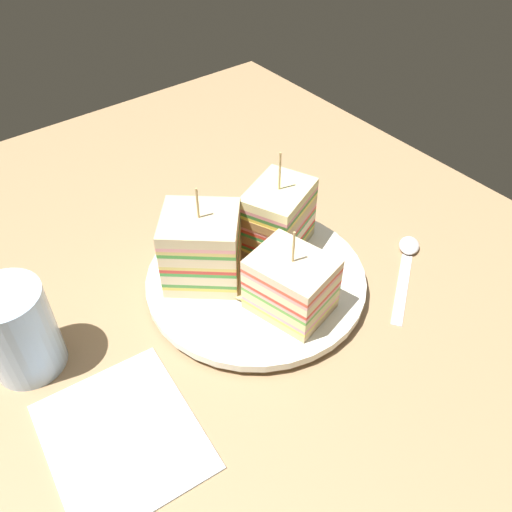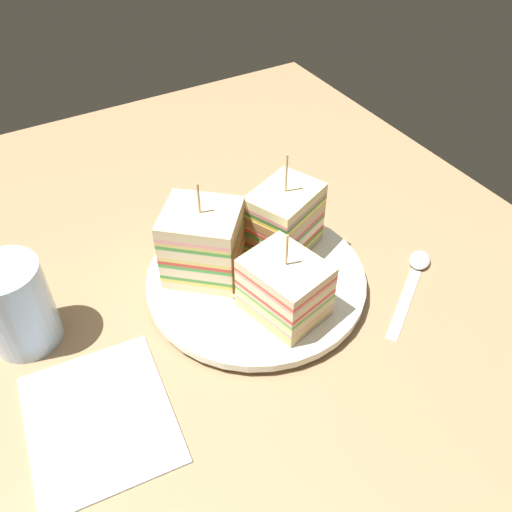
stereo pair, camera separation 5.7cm
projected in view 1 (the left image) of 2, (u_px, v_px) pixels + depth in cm
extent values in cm
cube|color=#A27F58|center=(256.00, 292.00, 61.36)|extent=(98.97, 74.85, 1.80)
cylinder|color=white|center=(256.00, 284.00, 60.48)|extent=(15.15, 15.15, 0.79)
cylinder|color=white|center=(256.00, 279.00, 59.88)|extent=(24.44, 24.44, 0.96)
cube|color=#CFBE8B|center=(277.00, 241.00, 63.01)|extent=(8.58, 9.62, 1.06)
cube|color=#B2844C|center=(262.00, 261.00, 60.52)|extent=(5.48, 2.59, 1.06)
cube|color=#EFCF4D|center=(277.00, 236.00, 62.50)|extent=(8.58, 9.62, 0.43)
cube|color=#478235|center=(278.00, 234.00, 62.21)|extent=(8.58, 9.62, 0.43)
cube|color=red|center=(278.00, 231.00, 61.92)|extent=(8.58, 9.62, 0.43)
cube|color=beige|center=(278.00, 226.00, 61.41)|extent=(8.58, 9.62, 1.06)
cube|color=#9E7242|center=(262.00, 246.00, 58.93)|extent=(5.48, 2.59, 1.06)
cube|color=#388D3F|center=(278.00, 221.00, 60.91)|extent=(8.58, 9.62, 0.43)
cube|color=#CD4230|center=(278.00, 218.00, 60.62)|extent=(8.58, 9.62, 0.43)
cube|color=pink|center=(278.00, 215.00, 60.33)|extent=(8.58, 9.62, 0.43)
cube|color=#D0B581|center=(278.00, 210.00, 59.82)|extent=(8.58, 9.62, 1.06)
cube|color=#9E7242|center=(262.00, 229.00, 57.33)|extent=(5.48, 2.59, 1.06)
cube|color=#F0D64E|center=(279.00, 205.00, 59.31)|extent=(8.58, 9.62, 0.43)
cube|color=#417F35|center=(279.00, 202.00, 59.02)|extent=(8.58, 9.62, 0.43)
cube|color=#D78789|center=(279.00, 198.00, 58.73)|extent=(8.58, 9.62, 0.43)
cube|color=beige|center=(279.00, 193.00, 58.23)|extent=(8.58, 9.62, 1.06)
cylinder|color=tan|center=(280.00, 171.00, 56.31)|extent=(0.24, 0.24, 4.56)
cube|color=beige|center=(204.00, 272.00, 59.18)|extent=(10.57, 10.66, 1.19)
cube|color=#9E7242|center=(239.00, 273.00, 59.05)|extent=(5.52, 4.79, 1.19)
cube|color=#E6CB54|center=(203.00, 266.00, 58.62)|extent=(10.57, 10.66, 0.44)
cube|color=#4A8F3C|center=(203.00, 263.00, 58.32)|extent=(10.57, 10.66, 0.44)
cube|color=beige|center=(203.00, 258.00, 57.76)|extent=(10.57, 10.66, 1.19)
cube|color=#B2844C|center=(238.00, 259.00, 57.63)|extent=(5.52, 4.79, 1.19)
cube|color=green|center=(202.00, 252.00, 57.20)|extent=(10.57, 10.66, 0.44)
cube|color=#D83E33|center=(202.00, 249.00, 56.90)|extent=(10.57, 10.66, 0.44)
cube|color=#E3C961|center=(201.00, 246.00, 56.60)|extent=(10.57, 10.66, 0.44)
cube|color=beige|center=(201.00, 240.00, 56.05)|extent=(10.57, 10.66, 1.19)
cube|color=#9E7242|center=(238.00, 242.00, 55.92)|extent=(5.52, 4.79, 1.19)
cube|color=green|center=(200.00, 235.00, 55.49)|extent=(10.57, 10.66, 0.44)
cube|color=#E0C163|center=(200.00, 231.00, 55.19)|extent=(10.57, 10.66, 0.44)
cube|color=pink|center=(200.00, 228.00, 54.89)|extent=(10.57, 10.66, 0.44)
cube|color=beige|center=(199.00, 222.00, 54.33)|extent=(10.57, 10.66, 1.19)
cylinder|color=tan|center=(197.00, 203.00, 52.71)|extent=(0.24, 0.24, 3.56)
cube|color=#DDB77E|center=(291.00, 303.00, 55.97)|extent=(9.23, 8.11, 0.94)
cube|color=#9E7242|center=(262.00, 286.00, 57.72)|extent=(1.84, 6.12, 0.94)
cube|color=#E5CB52|center=(291.00, 298.00, 55.52)|extent=(9.23, 8.11, 0.40)
cube|color=pink|center=(292.00, 296.00, 55.24)|extent=(9.23, 8.11, 0.40)
cube|color=beige|center=(292.00, 291.00, 54.79)|extent=(9.23, 8.11, 0.94)
cube|color=#B2844C|center=(262.00, 275.00, 56.53)|extent=(1.84, 6.12, 0.94)
cube|color=#5FA43D|center=(292.00, 287.00, 54.33)|extent=(9.23, 8.11, 0.40)
cube|color=#E3A198|center=(292.00, 284.00, 54.06)|extent=(9.23, 8.11, 0.40)
cube|color=red|center=(292.00, 281.00, 53.79)|extent=(9.23, 8.11, 0.40)
cube|color=beige|center=(293.00, 277.00, 53.33)|extent=(9.23, 8.11, 0.94)
cube|color=#9E7242|center=(262.00, 260.00, 55.07)|extent=(1.84, 6.12, 0.94)
cube|color=#E3A19C|center=(293.00, 272.00, 52.87)|extent=(9.23, 8.11, 0.40)
cube|color=#D94C33|center=(293.00, 269.00, 52.60)|extent=(9.23, 8.11, 0.40)
cube|color=beige|center=(294.00, 264.00, 52.15)|extent=(9.23, 8.11, 0.94)
cylinder|color=tan|center=(295.00, 246.00, 50.58)|extent=(0.24, 0.24, 3.67)
cylinder|color=#E8CD76|center=(248.00, 286.00, 57.94)|extent=(5.84, 5.85, 0.86)
cylinder|color=#DCC374|center=(247.00, 286.00, 57.40)|extent=(4.08, 4.09, 0.88)
cylinder|color=#E4AD58|center=(264.00, 277.00, 57.34)|extent=(3.96, 4.00, 1.05)
ellipsoid|color=#54A83D|center=(227.00, 216.00, 66.22)|extent=(2.38, 4.39, 1.29)
ellipsoid|color=#448436|center=(230.00, 216.00, 66.26)|extent=(4.04, 4.27, 1.25)
ellipsoid|color=#4F9144|center=(219.00, 237.00, 63.34)|extent=(3.83, 2.45, 1.40)
cylinder|color=red|center=(224.00, 229.00, 64.40)|extent=(4.90, 4.91, 0.89)
cube|color=silver|center=(402.00, 288.00, 60.46)|extent=(7.51, 10.14, 0.25)
ellipsoid|color=silver|center=(409.00, 245.00, 65.15)|extent=(3.89, 4.13, 1.00)
cube|color=white|center=(122.00, 436.00, 47.10)|extent=(15.96, 13.90, 0.50)
cylinder|color=silver|center=(18.00, 331.00, 49.83)|extent=(6.85, 6.85, 9.75)
cylinder|color=yellow|center=(24.00, 344.00, 51.21)|extent=(6.31, 6.31, 5.70)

